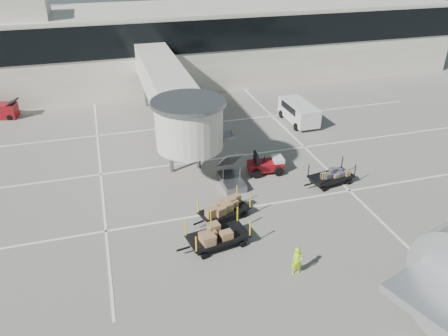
{
  "coord_description": "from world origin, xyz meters",
  "views": [
    {
      "loc": [
        -9.15,
        -19.65,
        15.46
      ],
      "look_at": [
        -2.25,
        3.94,
        2.0
      ],
      "focal_mm": 35.0,
      "sensor_mm": 36.0,
      "label": 1
    }
  ],
  "objects_px": {
    "baggage_tug": "(266,165)",
    "suitcase_cart": "(332,177)",
    "minivan": "(298,111)",
    "ground_worker": "(297,261)",
    "box_cart_near": "(223,210)",
    "box_cart_far": "(216,237)"
  },
  "relations": [
    {
      "from": "baggage_tug",
      "to": "suitcase_cart",
      "type": "bearing_deg",
      "value": -31.19
    },
    {
      "from": "minivan",
      "to": "ground_worker",
      "type": "bearing_deg",
      "value": -115.9
    },
    {
      "from": "baggage_tug",
      "to": "minivan",
      "type": "height_order",
      "value": "minivan"
    },
    {
      "from": "suitcase_cart",
      "to": "minivan",
      "type": "distance_m",
      "value": 11.06
    },
    {
      "from": "box_cart_near",
      "to": "ground_worker",
      "type": "height_order",
      "value": "ground_worker"
    },
    {
      "from": "box_cart_near",
      "to": "ground_worker",
      "type": "distance_m",
      "value": 6.13
    },
    {
      "from": "ground_worker",
      "to": "baggage_tug",
      "type": "bearing_deg",
      "value": 85.33
    },
    {
      "from": "ground_worker",
      "to": "box_cart_near",
      "type": "bearing_deg",
      "value": 119.74
    },
    {
      "from": "ground_worker",
      "to": "minivan",
      "type": "height_order",
      "value": "minivan"
    },
    {
      "from": "box_cart_far",
      "to": "suitcase_cart",
      "type": "bearing_deg",
      "value": 15.02
    },
    {
      "from": "box_cart_near",
      "to": "box_cart_far",
      "type": "height_order",
      "value": "box_cart_far"
    },
    {
      "from": "ground_worker",
      "to": "suitcase_cart",
      "type": "bearing_deg",
      "value": 59.24
    },
    {
      "from": "suitcase_cart",
      "to": "box_cart_far",
      "type": "xyz_separation_m",
      "value": [
        -9.48,
        -4.31,
        0.09
      ]
    },
    {
      "from": "baggage_tug",
      "to": "box_cart_far",
      "type": "bearing_deg",
      "value": -124.16
    },
    {
      "from": "box_cart_far",
      "to": "ground_worker",
      "type": "distance_m",
      "value": 4.71
    },
    {
      "from": "suitcase_cart",
      "to": "box_cart_near",
      "type": "bearing_deg",
      "value": -176.94
    },
    {
      "from": "suitcase_cart",
      "to": "minivan",
      "type": "xyz_separation_m",
      "value": [
        2.39,
        10.79,
        0.57
      ]
    },
    {
      "from": "suitcase_cart",
      "to": "ground_worker",
      "type": "height_order",
      "value": "ground_worker"
    },
    {
      "from": "baggage_tug",
      "to": "box_cart_near",
      "type": "distance_m",
      "value": 6.54
    },
    {
      "from": "baggage_tug",
      "to": "minivan",
      "type": "relative_size",
      "value": 0.53
    },
    {
      "from": "box_cart_near",
      "to": "box_cart_far",
      "type": "xyz_separation_m",
      "value": [
        -1.1,
        -2.4,
        0.03
      ]
    },
    {
      "from": "box_cart_far",
      "to": "minivan",
      "type": "xyz_separation_m",
      "value": [
        11.87,
        15.09,
        0.48
      ]
    }
  ]
}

